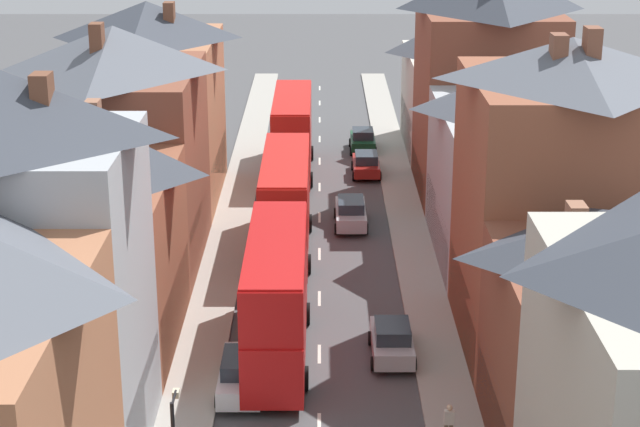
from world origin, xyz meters
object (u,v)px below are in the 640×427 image
at_px(double_decker_bus_mid_street, 291,133).
at_px(pedestrian_mid_right, 447,422).
at_px(double_decker_bus_far_approaching, 284,203).
at_px(car_parked_left_b, 240,373).
at_px(car_mid_white, 365,164).
at_px(double_decker_bus_lead, 275,296).
at_px(car_near_silver, 391,340).
at_px(car_parked_left_a, 361,140).
at_px(car_mid_black, 349,212).

bearing_deg(double_decker_bus_mid_street, pedestrian_mid_right, -79.38).
relative_size(double_decker_bus_far_approaching, pedestrian_mid_right, 6.71).
height_order(car_parked_left_b, car_mid_white, car_parked_left_b).
relative_size(double_decker_bus_lead, double_decker_bus_far_approaching, 1.00).
height_order(double_decker_bus_lead, car_near_silver, double_decker_bus_lead).
distance_m(double_decker_bus_mid_street, car_parked_left_a, 7.68).
xyz_separation_m(double_decker_bus_far_approaching, car_parked_left_a, (4.91, 20.32, -1.99)).
relative_size(double_decker_bus_mid_street, double_decker_bus_far_approaching, 1.00).
bearing_deg(car_parked_left_b, car_mid_white, 78.30).
bearing_deg(car_parked_left_b, car_mid_black, 76.11).
bearing_deg(double_decker_bus_far_approaching, double_decker_bus_lead, -90.00).
height_order(double_decker_bus_mid_street, car_parked_left_a, double_decker_bus_mid_street).
distance_m(double_decker_bus_lead, car_parked_left_a, 33.22).
bearing_deg(car_mid_black, car_mid_white, 82.68).
height_order(double_decker_bus_mid_street, double_decker_bus_far_approaching, same).
bearing_deg(double_decker_bus_mid_street, car_parked_left_b, -92.43).
xyz_separation_m(car_parked_left_a, car_mid_black, (-1.30, -16.14, 0.02)).
bearing_deg(car_near_silver, car_mid_black, 94.42).
xyz_separation_m(car_near_silver, car_parked_left_a, (0.00, 32.96, 0.01)).
relative_size(car_near_silver, car_mid_white, 0.99).
height_order(double_decker_bus_mid_street, car_mid_black, double_decker_bus_mid_street).
bearing_deg(car_near_silver, double_decker_bus_far_approaching, 111.23).
distance_m(car_mid_black, car_mid_white, 10.20).
bearing_deg(car_near_silver, double_decker_bus_lead, 178.14).
xyz_separation_m(double_decker_bus_mid_street, double_decker_bus_far_approaching, (0.00, -14.76, 0.00)).
bearing_deg(car_parked_left_a, car_mid_black, -94.60).
bearing_deg(car_mid_black, car_parked_left_b, -103.89).
height_order(double_decker_bus_far_approaching, car_parked_left_a, double_decker_bus_far_approaching).
xyz_separation_m(car_near_silver, pedestrian_mid_right, (1.59, -7.24, 0.21)).
height_order(double_decker_bus_mid_street, car_mid_white, double_decker_bus_mid_street).
relative_size(car_parked_left_a, car_mid_white, 0.96).
bearing_deg(double_decker_bus_far_approaching, car_near_silver, -68.77).
distance_m(double_decker_bus_lead, car_parked_left_b, 3.94).
distance_m(double_decker_bus_far_approaching, car_parked_left_b, 15.81).
height_order(car_parked_left_a, car_mid_white, car_parked_left_a).
bearing_deg(pedestrian_mid_right, car_near_silver, 102.34).
distance_m(double_decker_bus_far_approaching, car_parked_left_a, 21.00).
relative_size(double_decker_bus_lead, car_parked_left_b, 2.37).
relative_size(car_mid_white, pedestrian_mid_right, 2.49).
bearing_deg(car_parked_left_b, car_parked_left_a, 80.22).
bearing_deg(car_parked_left_a, car_mid_white, -90.00).
relative_size(double_decker_bus_far_approaching, car_parked_left_b, 2.37).
distance_m(double_decker_bus_mid_street, double_decker_bus_far_approaching, 14.76).
height_order(car_near_silver, pedestrian_mid_right, pedestrian_mid_right).
relative_size(car_parked_left_b, car_mid_white, 1.14).
xyz_separation_m(double_decker_bus_far_approaching, car_parked_left_b, (-1.29, -15.64, -1.98)).
height_order(double_decker_bus_lead, double_decker_bus_far_approaching, same).
bearing_deg(double_decker_bus_far_approaching, car_parked_left_b, -94.72).
bearing_deg(car_mid_black, double_decker_bus_mid_street, 108.84).
distance_m(double_decker_bus_lead, pedestrian_mid_right, 10.01).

